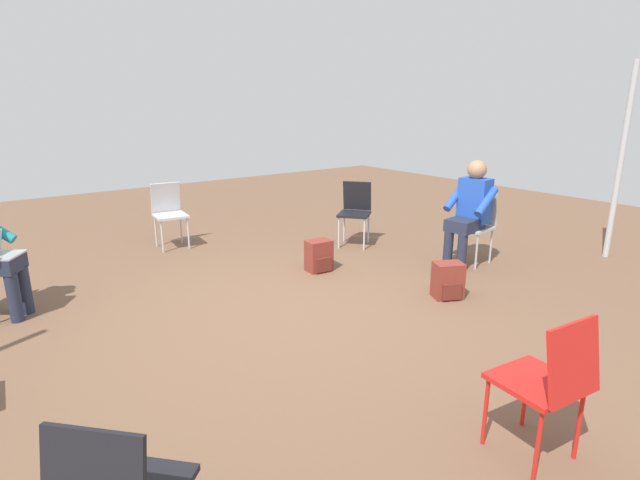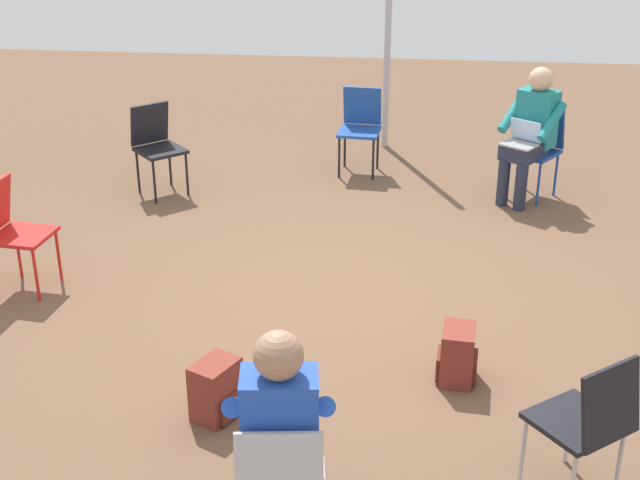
# 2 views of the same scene
# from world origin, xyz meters

# --- Properties ---
(ground_plane) EXTENTS (15.64, 15.64, 0.00)m
(ground_plane) POSITION_xyz_m (0.00, 0.00, 0.00)
(ground_plane) COLOR brown
(chair_south) EXTENTS (0.43, 0.47, 0.85)m
(chair_south) POSITION_xyz_m (-0.02, -2.80, 0.50)
(chair_south) COLOR #1E4799
(chair_south) RESTS_ON ground
(chair_east) EXTENTS (0.48, 0.44, 0.85)m
(chair_east) POSITION_xyz_m (2.37, 0.03, 0.50)
(chair_east) COLOR red
(chair_east) RESTS_ON ground
(chair_southeast) EXTENTS (0.58, 0.59, 0.85)m
(chair_southeast) POSITION_xyz_m (1.85, -2.02, 0.50)
(chair_southeast) COLOR black
(chair_southeast) RESTS_ON ground
(chair_northwest) EXTENTS (0.58, 0.58, 0.85)m
(chair_northwest) POSITION_xyz_m (-1.46, 2.00, 0.50)
(chair_northwest) COLOR black
(chair_northwest) RESTS_ON ground
(chair_southwest) EXTENTS (0.57, 0.58, 0.85)m
(chair_southwest) POSITION_xyz_m (-1.71, -2.33, 0.50)
(chair_southwest) COLOR #1E4799
(chair_southwest) RESTS_ON ground
(person_with_laptop) EXTENTS (0.63, 0.64, 1.24)m
(person_with_laptop) POSITION_xyz_m (-1.61, -2.19, 0.69)
(person_with_laptop) COLOR #23283D
(person_with_laptop) RESTS_ON ground
(person_in_blue) EXTENTS (0.53, 0.55, 1.24)m
(person_in_blue) POSITION_xyz_m (0.01, 2.49, 0.69)
(person_in_blue) COLOR #23283D
(person_in_blue) RESTS_ON ground
(backpack_near_laptop_user) EXTENTS (0.27, 0.30, 0.36)m
(backpack_near_laptop_user) POSITION_xyz_m (-0.87, 0.95, 0.16)
(backpack_near_laptop_user) COLOR maroon
(backpack_near_laptop_user) RESTS_ON ground
(backpack_by_empty_chair) EXTENTS (0.31, 0.34, 0.36)m
(backpack_by_empty_chair) POSITION_xyz_m (0.55, 1.48, 0.16)
(backpack_by_empty_chair) COLOR maroon
(backpack_by_empty_chair) RESTS_ON ground
(tent_pole_near) EXTENTS (0.07, 0.07, 2.75)m
(tent_pole_near) POSITION_xyz_m (-0.24, -3.62, 1.37)
(tent_pole_near) COLOR #B2B2B7
(tent_pole_near) RESTS_ON ground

